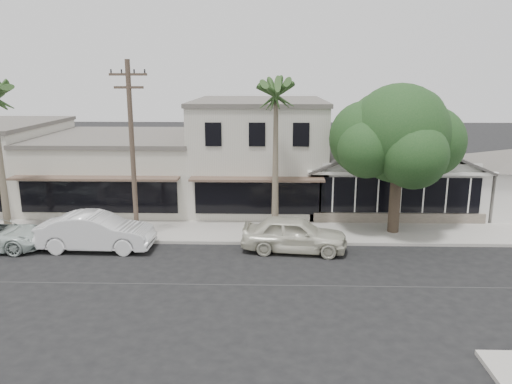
{
  "coord_description": "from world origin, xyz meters",
  "views": [
    {
      "loc": [
        -2.28,
        -18.72,
        8.32
      ],
      "look_at": [
        -2.99,
        6.0,
        2.45
      ],
      "focal_mm": 35.0,
      "sensor_mm": 36.0,
      "label": 1
    }
  ],
  "objects_px": {
    "utility_pole": "(132,148)",
    "car_0": "(294,234)",
    "car_1": "(96,232)",
    "shade_tree": "(397,136)"
  },
  "relations": [
    {
      "from": "car_1",
      "to": "car_0",
      "type": "bearing_deg",
      "value": -88.78
    },
    {
      "from": "utility_pole",
      "to": "car_0",
      "type": "bearing_deg",
      "value": -8.2
    },
    {
      "from": "car_1",
      "to": "shade_tree",
      "type": "height_order",
      "value": "shade_tree"
    },
    {
      "from": "utility_pole",
      "to": "car_0",
      "type": "distance_m",
      "value": 8.9
    },
    {
      "from": "car_0",
      "to": "car_1",
      "type": "bearing_deg",
      "value": 96.39
    },
    {
      "from": "utility_pole",
      "to": "car_0",
      "type": "height_order",
      "value": "utility_pole"
    },
    {
      "from": "car_1",
      "to": "shade_tree",
      "type": "xyz_separation_m",
      "value": [
        14.88,
        3.03,
        4.3
      ]
    },
    {
      "from": "shade_tree",
      "to": "car_1",
      "type": "bearing_deg",
      "value": -168.48
    },
    {
      "from": "car_1",
      "to": "shade_tree",
      "type": "distance_m",
      "value": 15.78
    },
    {
      "from": "car_0",
      "to": "shade_tree",
      "type": "distance_m",
      "value": 7.49
    }
  ]
}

